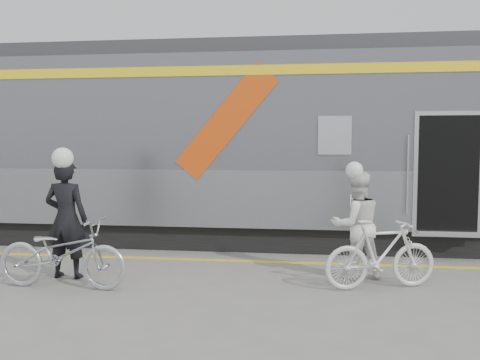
% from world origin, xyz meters
% --- Properties ---
extents(ground, '(90.00, 90.00, 0.00)m').
position_xyz_m(ground, '(0.00, 0.00, 0.00)').
color(ground, slate).
rests_on(ground, ground).
extents(train, '(24.00, 3.17, 4.10)m').
position_xyz_m(train, '(1.11, 4.19, 2.05)').
color(train, black).
rests_on(train, ground).
extents(safety_strip, '(24.00, 0.12, 0.01)m').
position_xyz_m(safety_strip, '(0.00, 2.15, 0.00)').
color(safety_strip, yellow).
rests_on(safety_strip, ground).
extents(man, '(0.69, 0.46, 1.87)m').
position_xyz_m(man, '(-2.92, 0.72, 0.93)').
color(man, black).
rests_on(man, ground).
extents(bicycle_left, '(1.97, 0.73, 1.03)m').
position_xyz_m(bicycle_left, '(-2.72, 0.17, 0.51)').
color(bicycle_left, '#B8BAC0').
rests_on(bicycle_left, ground).
extents(woman, '(0.97, 0.85, 1.67)m').
position_xyz_m(woman, '(1.58, 1.28, 0.84)').
color(woman, white).
rests_on(woman, ground).
extents(bicycle_right, '(1.75, 0.96, 1.02)m').
position_xyz_m(bicycle_right, '(1.88, 0.73, 0.51)').
color(bicycle_right, silver).
rests_on(bicycle_right, ground).
extents(helmet_man, '(0.32, 0.32, 0.32)m').
position_xyz_m(helmet_man, '(-2.92, 0.72, 2.03)').
color(helmet_man, white).
rests_on(helmet_man, man).
extents(helmet_woman, '(0.27, 0.27, 0.27)m').
position_xyz_m(helmet_woman, '(1.58, 1.28, 1.81)').
color(helmet_woman, white).
rests_on(helmet_woman, woman).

